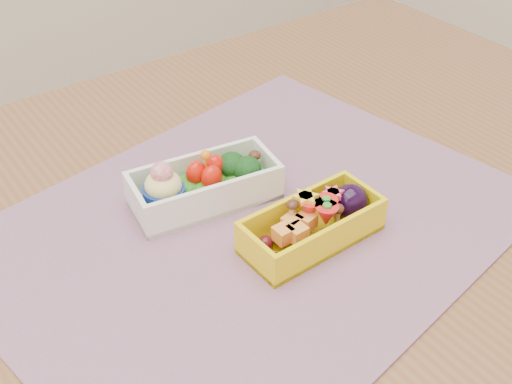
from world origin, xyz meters
TOP-DOWN VIEW (x-y plane):
  - table at (0.00, 0.00)m, footprint 1.20×0.80m
  - placemat at (0.00, -0.02)m, footprint 0.62×0.52m
  - bento_white at (-0.02, 0.05)m, footprint 0.17×0.10m
  - bento_yellow at (0.04, -0.08)m, footprint 0.15×0.07m

SIDE VIEW (x-z plane):
  - table at x=0.00m, z-range 0.28..1.03m
  - placemat at x=0.00m, z-range 0.75..0.75m
  - bento_yellow at x=0.04m, z-range 0.75..0.80m
  - bento_white at x=-0.02m, z-range 0.74..0.81m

